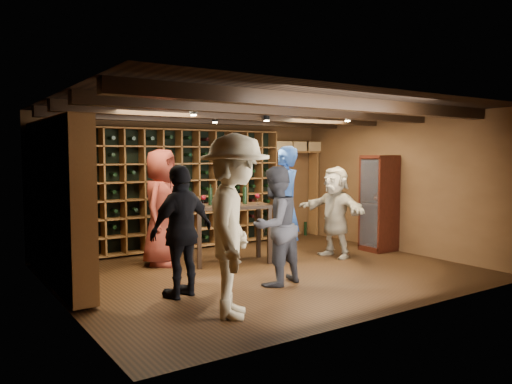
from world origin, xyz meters
TOP-DOWN VIEW (x-y plane):
  - ground at (0.00, 0.00)m, footprint 6.00×6.00m
  - room_shell at (0.00, 0.05)m, footprint 6.00×6.00m
  - wine_rack_back at (-0.52, 2.33)m, footprint 4.65×0.30m
  - wine_rack_left at (-2.83, 0.82)m, footprint 0.30×2.65m
  - crate_shelf at (2.41, 2.32)m, footprint 1.20×0.32m
  - display_cabinet at (2.71, 0.20)m, footprint 0.55×0.50m
  - man_blue_shirt at (0.69, 0.44)m, footprint 0.81×0.66m
  - man_grey_suit at (-0.34, -0.72)m, footprint 0.92×0.80m
  - guest_red_floral at (-1.14, 1.31)m, footprint 1.07×1.07m
  - guest_woman_black at (-1.65, -0.54)m, footprint 1.06×0.68m
  - guest_khaki at (-1.50, -1.57)m, footprint 1.38×1.50m
  - guest_beige at (1.65, 0.23)m, footprint 0.59×1.51m
  - tasting_table at (-0.14, 0.82)m, footprint 1.40×0.94m

SIDE VIEW (x-z plane):
  - ground at x=0.00m, z-range 0.00..0.00m
  - guest_beige at x=1.65m, z-range 0.00..1.59m
  - man_grey_suit at x=-0.34m, z-range 0.00..1.63m
  - guest_woman_black at x=-1.65m, z-range 0.00..1.67m
  - tasting_table at x=-0.14m, z-range 0.22..1.47m
  - display_cabinet at x=2.71m, z-range -0.02..1.73m
  - guest_red_floral at x=-1.14m, z-range 0.00..1.88m
  - man_blue_shirt at x=0.69m, z-range 0.00..1.93m
  - guest_khaki at x=-1.50m, z-range 0.00..2.02m
  - wine_rack_back at x=-0.52m, z-range 0.05..2.25m
  - wine_rack_left at x=-2.83m, z-range 0.05..2.25m
  - crate_shelf at x=2.41m, z-range 0.54..2.60m
  - room_shell at x=0.00m, z-range -0.58..5.42m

